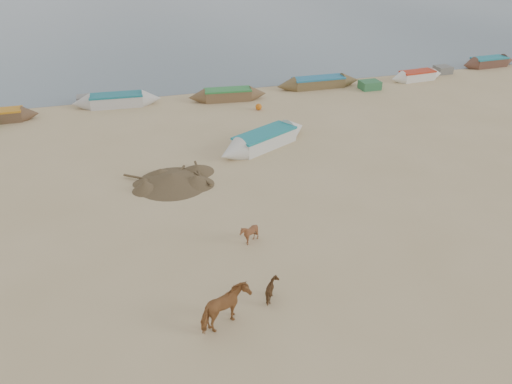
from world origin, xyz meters
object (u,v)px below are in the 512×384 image
at_px(calf_front, 249,233).
at_px(near_canoe, 265,139).
at_px(cow_adult, 225,308).
at_px(calf_right, 273,291).

bearing_deg(calf_front, near_canoe, 168.59).
relative_size(cow_adult, calf_front, 1.86).
bearing_deg(calf_right, calf_front, -0.19).
bearing_deg(cow_adult, calf_front, -54.16).
xyz_separation_m(calf_right, near_canoe, (3.82, 12.77, 0.07)).
bearing_deg(near_canoe, cow_adult, -140.33).
xyz_separation_m(cow_adult, near_canoe, (5.70, 13.54, -0.28)).
bearing_deg(calf_right, near_canoe, -13.92).
height_order(calf_right, near_canoe, near_canoe).
xyz_separation_m(calf_front, near_canoe, (3.64, 9.22, -0.02)).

